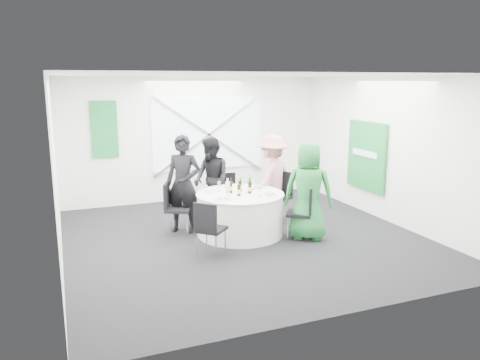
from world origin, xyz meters
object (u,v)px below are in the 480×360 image
object	(u,v)px
chair_front_left	(209,225)
chair_back	(227,192)
chair_back_right	(280,192)
banquet_table	(240,214)
person_woman_green	(308,191)
chair_front_right	(304,209)
chair_back_left	(173,204)
person_man_back	(211,179)
person_woman_pink	(272,178)
clear_water_bottle	(228,189)
green_water_bottle	(250,185)
person_man_back_left	(183,184)

from	to	relation	value
chair_front_left	chair_back	bearing A→B (deg)	-72.62
chair_back_right	banquet_table	bearing A→B (deg)	-90.00
chair_front_left	person_woman_green	xyz separation A→B (m)	(1.88, 0.25, 0.33)
chair_back	chair_back_right	bearing A→B (deg)	-22.25
chair_front_right	chair_back_left	bearing A→B (deg)	-85.00
banquet_table	person_man_back	world-z (taller)	person_man_back
banquet_table	person_woman_pink	xyz separation A→B (m)	(0.91, 0.61, 0.47)
person_woman_green	clear_water_bottle	xyz separation A→B (m)	(-1.27, 0.57, 0.02)
green_water_bottle	banquet_table	bearing A→B (deg)	-169.98
chair_back_right	chair_front_left	distance (m)	2.43
chair_back_right	clear_water_bottle	bearing A→B (deg)	-92.59
green_water_bottle	clear_water_bottle	world-z (taller)	green_water_bottle
banquet_table	green_water_bottle	distance (m)	0.55
chair_back_left	chair_front_left	xyz separation A→B (m)	(0.23, -1.35, -0.02)
chair_front_right	person_man_back	bearing A→B (deg)	-112.20
chair_front_left	clear_water_bottle	distance (m)	1.08
person_woman_pink	chair_back_right	bearing A→B (deg)	135.92
chair_back_left	chair_back_right	xyz separation A→B (m)	(2.18, 0.10, 0.01)
person_woman_pink	person_woman_green	distance (m)	1.24
person_woman_pink	person_woman_green	xyz separation A→B (m)	(0.11, -1.24, 0.01)
person_man_back	person_woman_green	distance (m)	2.06
person_man_back	person_woman_pink	bearing A→B (deg)	58.06
person_man_back	clear_water_bottle	xyz separation A→B (m)	(-0.06, -1.10, 0.06)
chair_front_right	chair_front_left	world-z (taller)	chair_front_right
person_man_back	person_woman_green	xyz separation A→B (m)	(1.21, -1.67, 0.04)
chair_back_left	person_woman_pink	bearing A→B (deg)	-62.72
chair_front_right	person_woman_green	size ratio (longest dim) A/B	0.54
chair_front_right	person_man_back	world-z (taller)	person_man_back
person_man_back	green_water_bottle	world-z (taller)	person_man_back
chair_front_right	chair_back_right	bearing A→B (deg)	-153.22
chair_back_left	clear_water_bottle	size ratio (longest dim) A/B	3.12
chair_back_right	chair_back	bearing A→B (deg)	-148.49
person_man_back	chair_back_right	bearing A→B (deg)	59.54
chair_front_right	chair_front_left	xyz separation A→B (m)	(-1.81, -0.26, -0.02)
chair_front_left	person_woman_green	bearing A→B (deg)	-127.93
chair_back_left	clear_water_bottle	xyz separation A→B (m)	(0.84, -0.54, 0.33)
person_man_back	chair_back	bearing A→B (deg)	92.21
person_man_back	chair_front_left	bearing A→B (deg)	-29.91
green_water_bottle	person_man_back	bearing A→B (deg)	111.57
person_man_back_left	person_woman_green	bearing A→B (deg)	-0.30
clear_water_bottle	chair_back	bearing A→B (deg)	70.59
chair_front_left	person_man_back	world-z (taller)	person_man_back
person_man_back_left	person_woman_green	world-z (taller)	person_man_back_left
chair_front_right	clear_water_bottle	world-z (taller)	clear_water_bottle
chair_back	person_woman_pink	distance (m)	0.96
chair_back_left	clear_water_bottle	bearing A→B (deg)	-98.94
person_man_back_left	clear_water_bottle	xyz separation A→B (m)	(0.63, -0.60, -0.01)
chair_back_left	person_woman_pink	world-z (taller)	person_woman_pink
clear_water_bottle	chair_back_left	bearing A→B (deg)	147.55
chair_front_right	person_man_back_left	bearing A→B (deg)	-89.05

